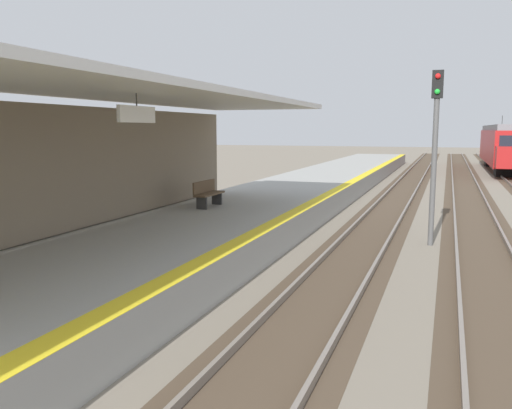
{
  "coord_description": "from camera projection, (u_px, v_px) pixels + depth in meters",
  "views": [
    {
      "loc": [
        4.23,
        -1.54,
        3.49
      ],
      "look_at": [
        0.89,
        7.66,
        2.1
      ],
      "focal_mm": 37.08,
      "sensor_mm": 36.0,
      "label": 1
    }
  ],
  "objects": [
    {
      "name": "platform_bench",
      "position": [
        208.0,
        193.0,
        17.83
      ],
      "size": [
        0.45,
        1.6,
        0.88
      ],
      "color": "brown",
      "rests_on": "station_platform"
    },
    {
      "name": "track_pair_nearest_platform",
      "position": [
        384.0,
        216.0,
        21.31
      ],
      "size": [
        2.34,
        120.0,
        0.16
      ],
      "color": "#4C3D2D",
      "rests_on": "ground"
    },
    {
      "name": "track_pair_middle",
      "position": [
        475.0,
        220.0,
        20.16
      ],
      "size": [
        2.34,
        120.0,
        0.16
      ],
      "color": "#4C3D2D",
      "rests_on": "ground"
    },
    {
      "name": "station_platform",
      "position": [
        247.0,
        215.0,
        19.02
      ],
      "size": [
        5.0,
        80.0,
        0.91
      ],
      "color": "#999993",
      "rests_on": "ground"
    },
    {
      "name": "approaching_train",
      "position": [
        505.0,
        145.0,
        44.67
      ],
      "size": [
        2.93,
        19.6,
        4.76
      ],
      "color": "maroon",
      "rests_on": "ground"
    },
    {
      "name": "rail_signal_post",
      "position": [
        435.0,
        140.0,
        15.63
      ],
      "size": [
        0.32,
        0.34,
        5.2
      ],
      "color": "#4C4C4C",
      "rests_on": "ground"
    }
  ]
}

